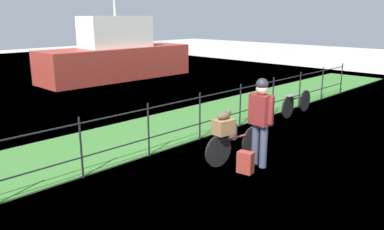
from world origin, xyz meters
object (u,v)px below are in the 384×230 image
mooring_bollard (233,131)px  moored_boat_mid (117,56)px  cyclist_person (261,115)px  bicycle_main (236,145)px  wooden_crate (223,127)px  terrier_dog (225,115)px  backpack_on_paving (245,162)px  bicycle_parked (296,103)px

mooring_bollard → moored_boat_mid: size_ratio=0.05×
cyclist_person → moored_boat_mid: (4.23, 10.59, 0.01)m
bicycle_main → wooden_crate: (-0.34, 0.04, 0.43)m
bicycle_main → wooden_crate: wooden_crate is taller
terrier_dog → wooden_crate: bearing=173.1°
backpack_on_paving → mooring_bollard: size_ratio=1.11×
backpack_on_paving → moored_boat_mid: size_ratio=0.06×
mooring_bollard → wooden_crate: bearing=-148.4°
bicycle_main → backpack_on_paving: bicycle_main is taller
terrier_dog → moored_boat_mid: size_ratio=0.05×
bicycle_main → bicycle_parked: 4.22m
backpack_on_paving → cyclist_person: bearing=-97.6°
mooring_bollard → moored_boat_mid: 9.82m
cyclist_person → mooring_bollard: size_ratio=4.65×
cyclist_person → bicycle_parked: cyclist_person is taller
wooden_crate → cyclist_person: (0.45, -0.51, 0.24)m
moored_boat_mid → mooring_bollard: bearing=-109.6°
moored_boat_mid → bicycle_main: bearing=-113.2°
terrier_dog → bicycle_main: bearing=-6.9°
moored_boat_mid → cyclist_person: bearing=-111.8°
backpack_on_paving → moored_boat_mid: 11.63m
wooden_crate → moored_boat_mid: bearing=65.1°
wooden_crate → bicycle_parked: wooden_crate is taller
wooden_crate → cyclist_person: bearing=-48.3°
mooring_bollard → moored_boat_mid: bearing=70.4°
bicycle_main → backpack_on_paving: 0.61m
wooden_crate → terrier_dog: size_ratio=1.20×
wooden_crate → mooring_bollard: wooden_crate is taller
cyclist_person → bicycle_parked: (3.98, 1.47, -0.67)m
cyclist_person → bicycle_parked: bearing=20.3°
bicycle_parked → terrier_dog: bearing=-167.6°
wooden_crate → cyclist_person: size_ratio=0.23×
backpack_on_paving → terrier_dog: bearing=-13.2°
backpack_on_paving → moored_boat_mid: bearing=-34.3°
cyclist_person → moored_boat_mid: bearing=68.2°
terrier_dog → backpack_on_paving: terrier_dog is taller
bicycle_main → moored_boat_mid: size_ratio=0.23×
bicycle_main → bicycle_parked: size_ratio=0.93×
cyclist_person → bicycle_parked: size_ratio=0.99×
bicycle_main → mooring_bollard: (1.07, 0.91, -0.15)m
wooden_crate → mooring_bollard: (1.41, 0.87, -0.58)m
wooden_crate → mooring_bollard: bearing=31.6°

